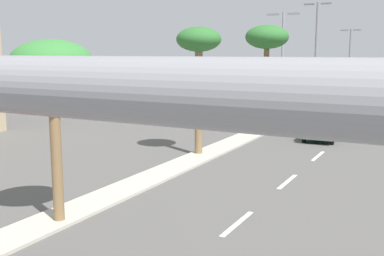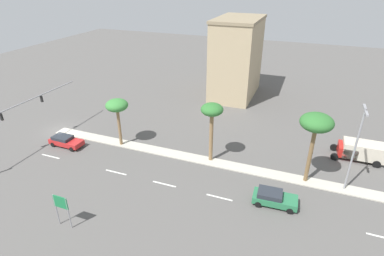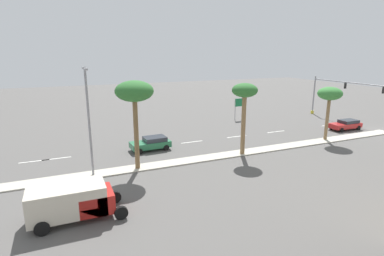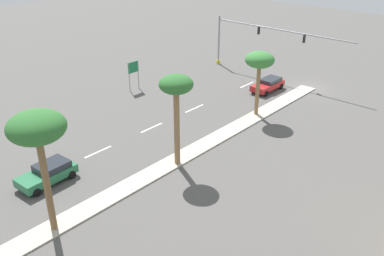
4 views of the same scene
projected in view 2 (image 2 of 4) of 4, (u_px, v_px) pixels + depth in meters
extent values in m
plane|color=#565451|center=(257.00, 172.00, 36.45)|extent=(160.00, 160.00, 0.00)
cube|color=#B7B2A3|center=(333.00, 187.00, 33.75)|extent=(1.80, 75.12, 0.12)
cube|color=silver|center=(51.00, 156.00, 39.44)|extent=(0.20, 2.80, 0.01)
cube|color=silver|center=(116.00, 172.00, 36.31)|extent=(0.20, 2.80, 0.01)
cube|color=silver|center=(164.00, 184.00, 34.30)|extent=(0.20, 2.80, 0.01)
cube|color=silver|center=(219.00, 197.00, 32.26)|extent=(0.20, 2.80, 0.01)
cube|color=silver|center=(384.00, 238.00, 27.39)|extent=(0.20, 2.80, 0.01)
cylinder|color=gray|center=(22.00, 103.00, 39.31)|extent=(18.89, 0.16, 0.16)
cube|color=black|center=(1.00, 117.00, 36.94)|extent=(0.20, 0.32, 0.90)
sphere|color=#19D83F|center=(1.00, 119.00, 37.11)|extent=(0.18, 0.18, 0.18)
cube|color=black|center=(42.00, 99.00, 42.18)|extent=(0.20, 0.32, 0.90)
sphere|color=#19D83F|center=(41.00, 101.00, 42.36)|extent=(0.18, 0.18, 0.18)
cylinder|color=gray|center=(57.00, 210.00, 28.13)|extent=(0.10, 0.10, 3.42)
cylinder|color=gray|center=(69.00, 213.00, 27.69)|extent=(0.10, 0.10, 3.42)
cube|color=#19723F|center=(60.00, 202.00, 27.42)|extent=(0.08, 1.53, 1.27)
cube|color=tan|center=(237.00, 59.00, 56.33)|extent=(12.62, 7.23, 13.60)
cube|color=gray|center=(239.00, 19.00, 53.15)|extent=(12.92, 7.53, 0.50)
cylinder|color=olive|center=(119.00, 127.00, 40.87)|extent=(0.39, 0.39, 5.21)
ellipsoid|color=#387F38|center=(117.00, 105.00, 39.47)|extent=(2.89, 2.89, 1.59)
cylinder|color=olive|center=(211.00, 137.00, 37.18)|extent=(0.46, 0.46, 6.33)
ellipsoid|color=#2D6B2D|center=(212.00, 109.00, 35.54)|extent=(2.64, 2.64, 1.45)
cylinder|color=brown|center=(310.00, 155.00, 33.26)|extent=(0.43, 0.43, 6.63)
ellipsoid|color=#2D6B2D|center=(317.00, 122.00, 31.50)|extent=(3.43, 3.43, 1.88)
cylinder|color=gray|center=(354.00, 151.00, 31.30)|extent=(0.20, 0.20, 9.41)
cube|color=gray|center=(365.00, 106.00, 29.99)|extent=(1.10, 0.24, 0.16)
cube|color=gray|center=(367.00, 114.00, 28.49)|extent=(1.10, 0.24, 0.16)
cube|color=red|center=(66.00, 142.00, 41.55)|extent=(1.96, 4.60, 0.64)
cube|color=#262B33|center=(62.00, 138.00, 41.50)|extent=(1.73, 2.54, 0.42)
cylinder|color=black|center=(81.00, 143.00, 41.89)|extent=(0.23, 0.64, 0.64)
cylinder|color=black|center=(72.00, 149.00, 40.42)|extent=(0.23, 0.64, 0.64)
cylinder|color=black|center=(62.00, 139.00, 42.97)|extent=(0.23, 0.64, 0.64)
cylinder|color=black|center=(53.00, 145.00, 41.50)|extent=(0.23, 0.64, 0.64)
cube|color=#287047|center=(275.00, 199.00, 31.05)|extent=(2.20, 4.47, 0.67)
cube|color=#262B33|center=(270.00, 193.00, 30.94)|extent=(1.91, 2.49, 0.48)
cylinder|color=black|center=(291.00, 199.00, 31.57)|extent=(0.25, 0.65, 0.64)
cylinder|color=black|center=(290.00, 211.00, 29.97)|extent=(0.25, 0.65, 0.64)
cylinder|color=black|center=(260.00, 193.00, 32.42)|extent=(0.25, 0.65, 0.64)
cylinder|color=black|center=(258.00, 204.00, 30.82)|extent=(0.25, 0.65, 0.64)
cube|color=#B21E19|center=(347.00, 150.00, 38.82)|extent=(2.43, 2.23, 1.28)
cube|color=beige|center=(363.00, 150.00, 38.12)|extent=(2.43, 4.74, 1.92)
cylinder|color=black|center=(334.00, 157.00, 38.55)|extent=(0.28, 0.90, 0.90)
cylinder|color=black|center=(334.00, 147.00, 40.58)|extent=(0.28, 0.90, 0.90)
cylinder|color=black|center=(377.00, 164.00, 37.04)|extent=(0.28, 0.90, 0.90)
cylinder|color=black|center=(374.00, 154.00, 39.07)|extent=(0.28, 0.90, 0.90)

